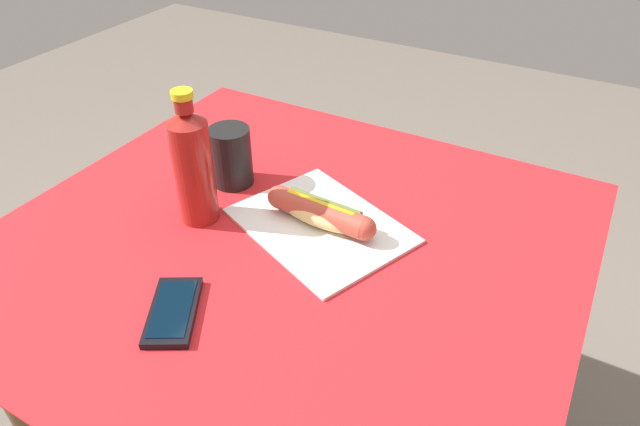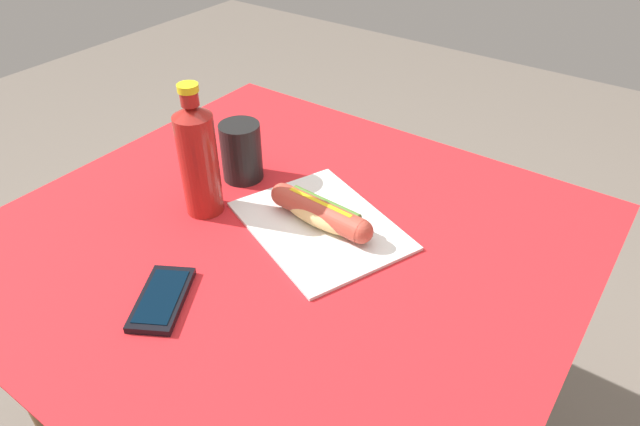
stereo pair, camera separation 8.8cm
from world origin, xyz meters
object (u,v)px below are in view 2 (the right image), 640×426
drinking_cup (241,152)px  soda_bottle (198,158)px  hot_dog (320,212)px  cell_phone (162,299)px

drinking_cup → soda_bottle: bearing=-82.2°
soda_bottle → drinking_cup: 0.13m
soda_bottle → drinking_cup: bearing=97.8°
hot_dog → cell_phone: 0.30m
soda_bottle → cell_phone: bearing=-60.8°
cell_phone → drinking_cup: drinking_cup is taller
cell_phone → soda_bottle: (-0.12, 0.21, 0.10)m
hot_dog → soda_bottle: size_ratio=0.88×
cell_phone → soda_bottle: 0.26m
hot_dog → soda_bottle: soda_bottle is taller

